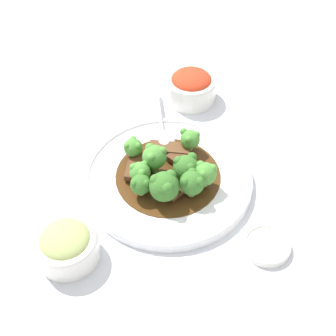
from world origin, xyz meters
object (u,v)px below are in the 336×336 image
at_px(side_bowl_appetizer, 66,245).
at_px(broccoli_floret_7, 187,166).
at_px(beef_strip_2, 138,167).
at_px(broccoli_floret_3, 155,156).
at_px(broccoli_floret_6, 190,139).
at_px(broccoli_floret_8, 141,184).
at_px(main_plate, 168,177).
at_px(sauce_dish, 267,245).
at_px(serving_spoon, 163,135).
at_px(beef_strip_4, 150,157).
at_px(broccoli_floret_4, 164,186).
at_px(broccoli_floret_5, 133,147).
at_px(broccoli_floret_0, 205,173).
at_px(broccoli_floret_1, 140,172).
at_px(beef_strip_3, 184,163).
at_px(beef_strip_0, 170,149).
at_px(broccoli_floret_2, 192,183).
at_px(beef_strip_1, 177,186).
at_px(side_bowl_kimchi, 191,86).

bearing_deg(side_bowl_appetizer, broccoli_floret_7, 149.20).
bearing_deg(beef_strip_2, broccoli_floret_3, 107.41).
bearing_deg(broccoli_floret_6, broccoli_floret_8, -17.55).
relative_size(broccoli_floret_7, broccoli_floret_8, 1.26).
bearing_deg(main_plate, beef_strip_2, -81.40).
bearing_deg(sauce_dish, serving_spoon, -123.07).
xyz_separation_m(beef_strip_4, serving_spoon, (-0.06, 0.00, 0.00)).
bearing_deg(side_bowl_appetizer, broccoli_floret_3, 162.40).
height_order(broccoli_floret_4, broccoli_floret_5, broccoli_floret_4).
height_order(broccoli_floret_3, broccoli_floret_6, broccoli_floret_3).
bearing_deg(beef_strip_2, broccoli_floret_0, 94.24).
distance_m(broccoli_floret_1, side_bowl_appetizer, 0.17).
relative_size(broccoli_floret_6, side_bowl_appetizer, 0.43).
relative_size(beef_strip_2, broccoli_floret_8, 1.73).
height_order(beef_strip_3, serving_spoon, serving_spoon).
height_order(beef_strip_2, broccoli_floret_1, broccoli_floret_1).
relative_size(beef_strip_2, broccoli_floret_4, 1.27).
bearing_deg(side_bowl_appetizer, beef_strip_3, 154.97).
relative_size(broccoli_floret_7, side_bowl_appetizer, 0.52).
bearing_deg(beef_strip_4, broccoli_floret_5, -77.67).
bearing_deg(broccoli_floret_7, side_bowl_appetizer, -30.80).
bearing_deg(broccoli_floret_1, serving_spoon, -178.00).
distance_m(broccoli_floret_5, sauce_dish, 0.28).
height_order(broccoli_floret_1, broccoli_floret_5, same).
distance_m(broccoli_floret_6, serving_spoon, 0.06).
height_order(beef_strip_3, broccoli_floret_3, broccoli_floret_3).
bearing_deg(broccoli_floret_8, side_bowl_appetizer, -23.54).
distance_m(beef_strip_3, serving_spoon, 0.08).
distance_m(broccoli_floret_4, sauce_dish, 0.18).
relative_size(beef_strip_4, broccoli_floret_4, 1.06).
distance_m(beef_strip_0, broccoli_floret_2, 0.10).
relative_size(broccoli_floret_4, broccoli_floret_7, 1.08).
bearing_deg(main_plate, sauce_dish, 69.52).
relative_size(beef_strip_1, side_bowl_appetizer, 0.66).
height_order(broccoli_floret_4, side_bowl_appetizer, broccoli_floret_4).
relative_size(beef_strip_1, broccoli_floret_4, 1.18).
height_order(broccoli_floret_2, broccoli_floret_4, broccoli_floret_4).
xyz_separation_m(side_bowl_kimchi, side_bowl_appetizer, (0.42, -0.05, -0.00)).
relative_size(broccoli_floret_4, broccoli_floret_6, 1.31).
bearing_deg(broccoli_floret_8, main_plate, 155.12).
bearing_deg(broccoli_floret_5, serving_spoon, 154.25).
bearing_deg(broccoli_floret_6, beef_strip_3, 6.10).
bearing_deg(broccoli_floret_8, side_bowl_kimchi, -177.42).
xyz_separation_m(broccoli_floret_0, broccoli_floret_6, (-0.07, -0.05, -0.00)).
relative_size(broccoli_floret_0, broccoli_floret_8, 1.18).
distance_m(beef_strip_0, serving_spoon, 0.04).
relative_size(beef_strip_0, side_bowl_kimchi, 0.76).
height_order(side_bowl_appetizer, sauce_dish, side_bowl_appetizer).
height_order(beef_strip_0, broccoli_floret_6, broccoli_floret_6).
height_order(beef_strip_1, side_bowl_kimchi, side_bowl_kimchi).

